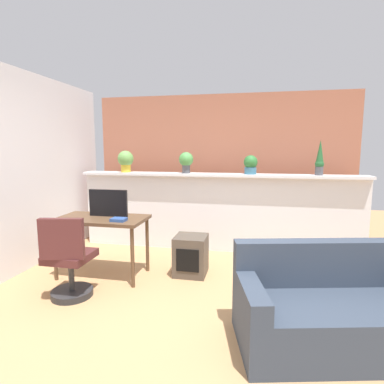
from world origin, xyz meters
TOP-DOWN VIEW (x-y plane):
  - ground_plane at (0.00, 0.00)m, footprint 12.00×12.00m
  - divider_wall at (0.00, 2.00)m, footprint 4.35×0.16m
  - plant_shelf at (0.00, 1.96)m, footprint 4.35×0.30m
  - brick_wall_behind at (0.00, 2.60)m, footprint 4.35×0.10m
  - potted_plant_0 at (-1.48, 1.94)m, footprint 0.25×0.25m
  - potted_plant_1 at (-0.48, 1.92)m, footprint 0.22×0.22m
  - potted_plant_2 at (0.50, 1.94)m, footprint 0.20×0.20m
  - potted_plant_3 at (1.46, 1.94)m, footprint 0.12×0.12m
  - desk at (-1.28, 0.71)m, footprint 1.10×0.60m
  - tv_monitor at (-1.23, 0.79)m, footprint 0.50×0.04m
  - office_chair at (-1.34, 0.06)m, footprint 0.48×0.48m
  - side_cube_shelf at (-0.20, 0.96)m, footprint 0.40×0.41m
  - book_on_desk at (-0.99, 0.57)m, footprint 0.17×0.14m
  - couch at (1.23, -0.20)m, footprint 1.69×1.09m

SIDE VIEW (x-z plane):
  - ground_plane at x=0.00m, z-range 0.00..0.00m
  - side_cube_shelf at x=-0.20m, z-range 0.00..0.50m
  - couch at x=1.23m, z-range -0.12..0.68m
  - office_chair at x=-1.34m, z-range -0.07..0.84m
  - divider_wall at x=0.00m, z-range 0.00..1.18m
  - desk at x=-1.28m, z-range 0.29..1.04m
  - book_on_desk at x=-0.99m, z-range 0.75..0.79m
  - tv_monitor at x=-1.23m, z-range 0.75..1.09m
  - plant_shelf at x=0.00m, z-range 1.18..1.22m
  - brick_wall_behind at x=0.00m, z-range 0.00..2.50m
  - potted_plant_2 at x=0.50m, z-range 1.22..1.50m
  - potted_plant_1 at x=-0.48m, z-range 1.25..1.57m
  - potted_plant_0 at x=-1.48m, z-range 1.24..1.59m
  - potted_plant_3 at x=1.46m, z-range 1.20..1.70m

